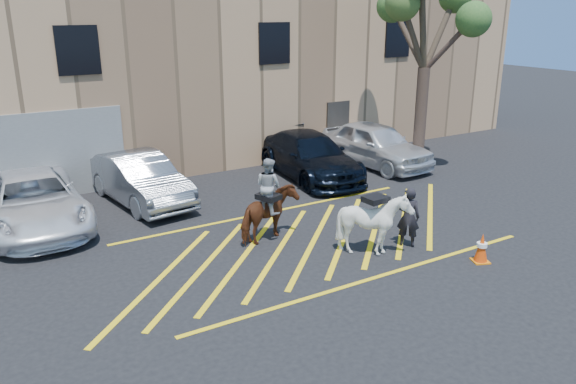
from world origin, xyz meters
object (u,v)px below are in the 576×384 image
car_blue_suv (310,156)px  car_white_pickup (34,201)px  saddled_white (374,223)px  car_white_suv (375,144)px  traffic_cone (482,248)px  car_silver_sedan (140,179)px  handler (408,217)px  mounted_bay (269,208)px  tree (428,12)px

car_blue_suv → car_white_pickup: bearing=-172.9°
car_white_pickup → saddled_white: 9.34m
car_white_pickup → car_white_suv: size_ratio=1.10×
saddled_white → traffic_cone: size_ratio=2.21×
car_white_pickup → car_silver_sedan: 3.19m
car_blue_suv → handler: 6.66m
car_blue_suv → car_white_suv: bearing=5.5°
car_white_pickup → mounted_bay: 6.61m
car_white_suv → handler: size_ratio=3.13×
traffic_cone → car_white_pickup: bearing=137.9°
car_white_pickup → saddled_white: size_ratio=3.35×
car_white_pickup → car_silver_sedan: size_ratio=1.16×
car_blue_suv → car_silver_sedan: bearing=-177.4°
car_white_pickup → car_blue_suv: bearing=1.4°
traffic_cone → handler: bearing=117.8°
car_white_pickup → tree: (13.32, -1.06, 4.94)m
saddled_white → tree: (6.41, 5.22, 4.88)m
saddled_white → car_white_suv: bearing=50.3°
saddled_white → traffic_cone: bearing=-41.6°
car_white_suv → car_white_pickup: bearing=176.7°
car_blue_suv → saddled_white: bearing=-104.1°
handler → saddled_white: saddled_white is taller
car_blue_suv → handler: handler is taller
mounted_bay → traffic_cone: (3.73, -3.81, -0.54)m
car_silver_sedan → handler: 8.41m
handler → car_white_suv: bearing=-78.8°
car_white_pickup → car_silver_sedan: car_silver_sedan is taller
car_white_pickup → saddled_white: bearing=-42.1°
car_white_pickup → saddled_white: (6.91, -6.28, 0.06)m
car_silver_sedan → car_blue_suv: bearing=-11.2°
car_white_suv → traffic_cone: 8.86m
car_white_pickup → car_white_suv: (12.27, 0.17, 0.09)m
handler → mounted_bay: (-2.86, 2.16, 0.12)m
car_silver_sedan → saddled_white: size_ratio=2.89×
handler → traffic_cone: size_ratio=2.16×
car_white_suv → saddled_white: (-5.36, -6.45, -0.02)m
saddled_white → car_white_pickup: bearing=137.7°
car_silver_sedan → saddled_white: (3.77, -6.82, 0.05)m
car_blue_suv → car_white_suv: size_ratio=1.09×
tree → car_white_suv: bearing=130.5°
car_silver_sedan → car_blue_suv: 6.13m
saddled_white → tree: tree is taller
car_white_pickup → traffic_cone: bearing=-41.9°
car_blue_suv → tree: size_ratio=0.74×
tree → saddled_white: bearing=-140.8°
tree → traffic_cone: bearing=-122.9°
car_silver_sedan → mounted_bay: size_ratio=2.10×
car_silver_sedan → saddled_white: saddled_white is taller
car_silver_sedan → traffic_cone: bearing=-64.2°
handler → mounted_bay: mounted_bay is taller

